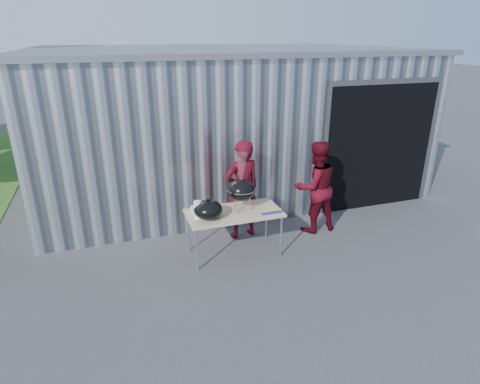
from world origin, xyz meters
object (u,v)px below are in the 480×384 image
object	(u,v)px
kettle_grill	(241,185)
person_cook	(242,190)
folding_table	(234,214)
person_bystander	(315,187)

from	to	relation	value
kettle_grill	person_cook	bearing A→B (deg)	69.38
folding_table	person_bystander	size ratio (longest dim) A/B	0.89
folding_table	person_cook	world-z (taller)	person_cook
folding_table	kettle_grill	size ratio (longest dim) A/B	1.60
person_cook	person_bystander	bearing A→B (deg)	162.45
folding_table	person_bystander	world-z (taller)	person_bystander
kettle_grill	person_cook	distance (m)	0.62
person_bystander	person_cook	bearing A→B (deg)	-10.54
kettle_grill	folding_table	bearing A→B (deg)	-162.67
folding_table	person_cook	distance (m)	0.67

